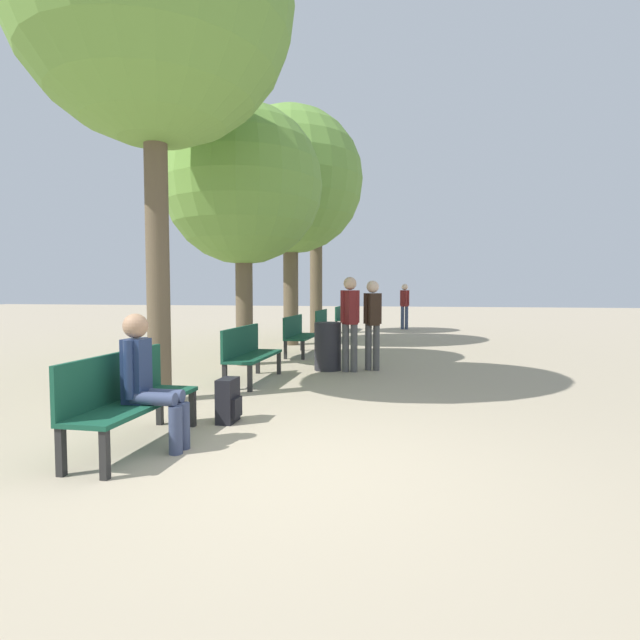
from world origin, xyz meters
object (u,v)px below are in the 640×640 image
pedestrian_near (373,319)px  tree_row_2 (290,182)px  bench_row_2 (298,333)px  backpack (228,401)px  bench_row_0 (127,394)px  person_seated (148,378)px  pedestrian_mid (350,318)px  bench_row_3 (325,323)px  tree_row_3 (316,198)px  bench_row_4 (342,317)px  tree_row_0 (153,2)px  tree_row_1 (243,186)px  trash_bin (328,346)px  bench_row_1 (248,350)px  pedestrian_far (405,303)px

pedestrian_near → tree_row_2: bearing=123.2°
bench_row_2 → backpack: (0.59, -5.69, -0.26)m
bench_row_0 → bench_row_2: same height
person_seated → pedestrian_mid: size_ratio=0.74×
bench_row_2 → bench_row_3: same height
bench_row_3 → tree_row_3: bearing=109.1°
bench_row_4 → tree_row_0: 12.42m
tree_row_1 → trash_bin: size_ratio=5.73×
tree_row_1 → tree_row_3: tree_row_3 is taller
bench_row_4 → tree_row_2: bearing=-97.9°
bench_row_4 → backpack: bench_row_4 is taller
bench_row_0 → pedestrian_near: bearing=69.4°
bench_row_4 → pedestrian_mid: 8.92m
bench_row_1 → backpack: bearing=-75.9°
tree_row_0 → tree_row_1: bearing=90.0°
bench_row_0 → bench_row_3: (0.00, 10.01, 0.00)m
bench_row_4 → pedestrian_mid: (1.44, -8.79, 0.46)m
bench_row_0 → pedestrian_near: size_ratio=0.99×
person_seated → pedestrian_far: (1.91, 14.42, 0.30)m
bench_row_2 → pedestrian_far: bearing=74.5°
person_seated → pedestrian_mid: (1.21, 4.59, 0.30)m
tree_row_0 → person_seated: (0.89, -1.82, -4.34)m
bench_row_2 → person_seated: size_ratio=1.30×
bench_row_2 → tree_row_1: 3.42m
backpack → tree_row_2: bearing=99.3°
pedestrian_mid → pedestrian_far: 9.86m
bench_row_2 → bench_row_4: same height
tree_row_2 → bench_row_2: bearing=-71.0°
tree_row_3 → person_seated: 12.55m
bench_row_1 → tree_row_2: tree_row_2 is taller
bench_row_2 → bench_row_3: 3.34m
bench_row_1 → trash_bin: 1.70m
tree_row_0 → bench_row_0: bearing=-69.8°
tree_row_3 → trash_bin: (1.69, -7.23, -3.97)m
tree_row_3 → trash_bin: size_ratio=6.72×
tree_row_0 → tree_row_2: size_ratio=1.10×
bench_row_1 → person_seated: 3.37m
pedestrian_far → tree_row_0: bearing=-102.5°
pedestrian_mid → tree_row_3: bearing=105.9°
bench_row_1 → tree_row_2: bearing=97.2°
bench_row_0 → bench_row_4: 13.35m
bench_row_3 → tree_row_2: 4.06m
tree_row_3 → bench_row_3: bearing=-70.9°
bench_row_3 → trash_bin: (1.03, -5.33, -0.06)m
bench_row_2 → tree_row_0: 6.68m
bench_row_1 → pedestrian_mid: bearing=40.3°
bench_row_2 → tree_row_3: tree_row_3 is taller
person_seated → tree_row_1: bearing=100.0°
tree_row_2 → backpack: 8.69m
pedestrian_mid → person_seated: bearing=-104.8°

